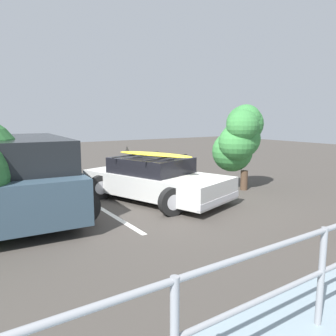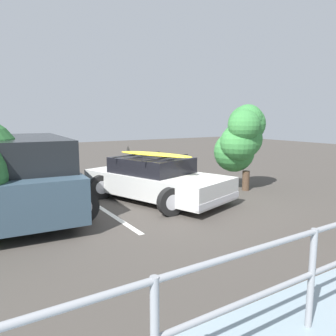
% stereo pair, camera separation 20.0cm
% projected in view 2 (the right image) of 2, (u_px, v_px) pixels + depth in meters
% --- Properties ---
extents(ground_plane, '(44.00, 44.00, 0.02)m').
position_uv_depth(ground_plane, '(168.00, 203.00, 8.62)').
color(ground_plane, '#423D38').
rests_on(ground_plane, ground).
extents(parking_stripe, '(0.12, 4.41, 0.00)m').
position_uv_depth(parking_stripe, '(101.00, 208.00, 8.11)').
color(parking_stripe, silver).
rests_on(parking_stripe, ground).
extents(sedan_car, '(3.13, 4.39, 1.43)m').
position_uv_depth(sedan_car, '(155.00, 179.00, 8.88)').
color(sedan_car, silver).
rests_on(sedan_car, ground).
extents(suv_car, '(2.75, 4.76, 1.78)m').
position_uv_depth(suv_car, '(26.00, 174.00, 7.55)').
color(suv_car, '#334756').
rests_on(suv_car, ground).
extents(bush_near_left, '(1.47, 1.69, 2.61)m').
position_uv_depth(bush_near_left, '(241.00, 137.00, 9.90)').
color(bush_near_left, '#4C3828').
rests_on(bush_near_left, ground).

